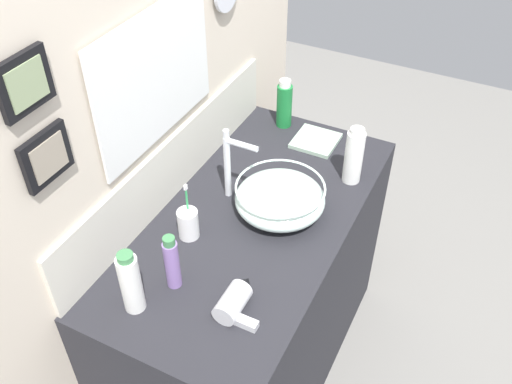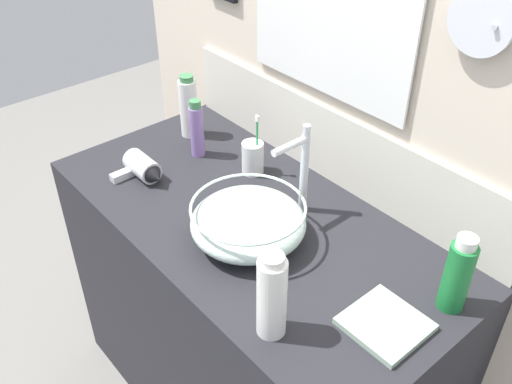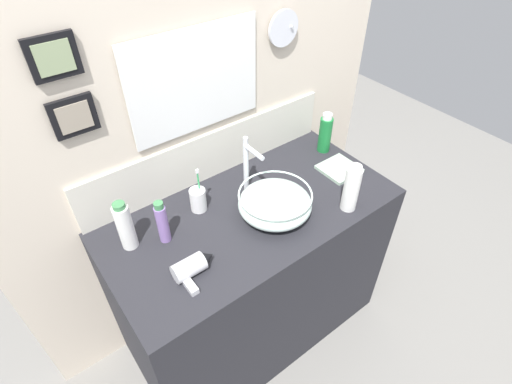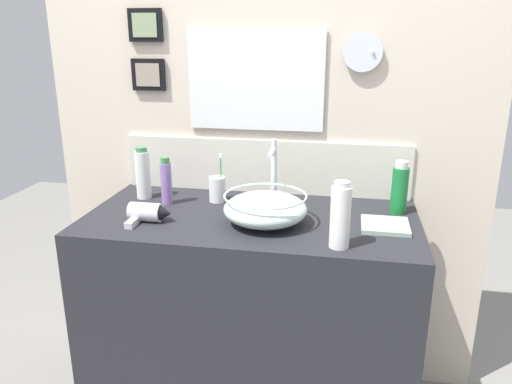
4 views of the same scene
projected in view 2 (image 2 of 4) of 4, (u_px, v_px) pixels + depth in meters
vanity_counter at (252, 322)px, 1.91m from camera, size 1.29×0.64×0.91m
back_panel at (343, 88)px, 1.65m from camera, size 1.95×0.09×2.40m
glass_bowl_sink at (248, 222)px, 1.53m from camera, size 0.31×0.31×0.11m
faucet at (301, 165)px, 1.56m from camera, size 0.02×0.13×0.28m
hair_drier at (144, 169)px, 1.78m from camera, size 0.16×0.13×0.07m
toothbrush_cup at (253, 157)px, 1.79m from camera, size 0.07×0.07×0.21m
shampoo_bottle at (458, 275)px, 1.31m from camera, size 0.06×0.06×0.21m
spray_bottle at (197, 129)px, 1.85m from camera, size 0.05×0.05×0.20m
soap_dispenser at (189, 107)px, 1.95m from camera, size 0.06×0.06×0.22m
lotion_bottle at (272, 296)px, 1.24m from camera, size 0.07×0.07×0.23m
hand_towel at (385, 324)px, 1.31m from camera, size 0.17×0.17×0.02m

